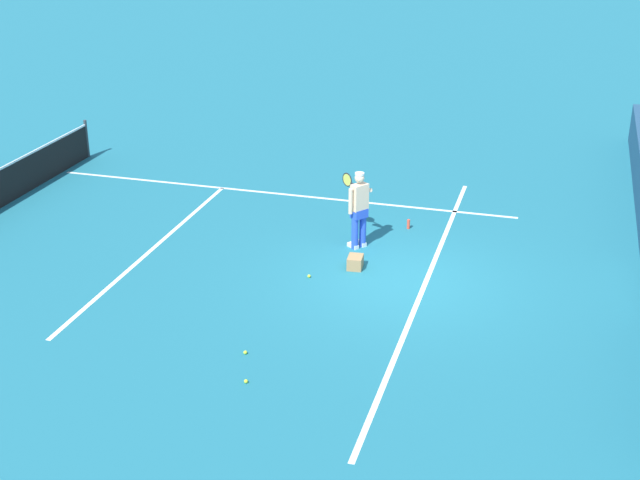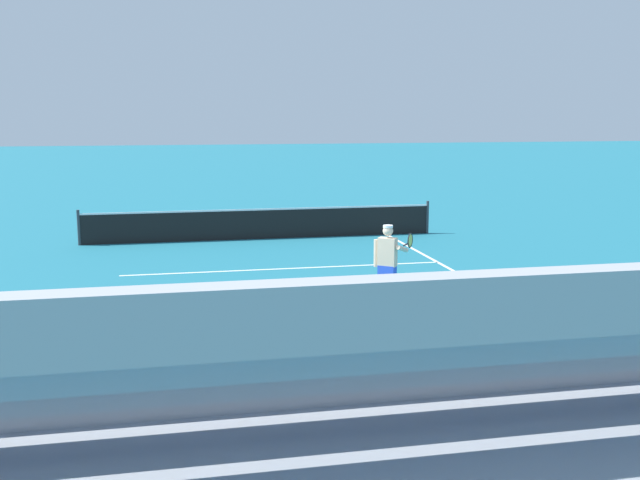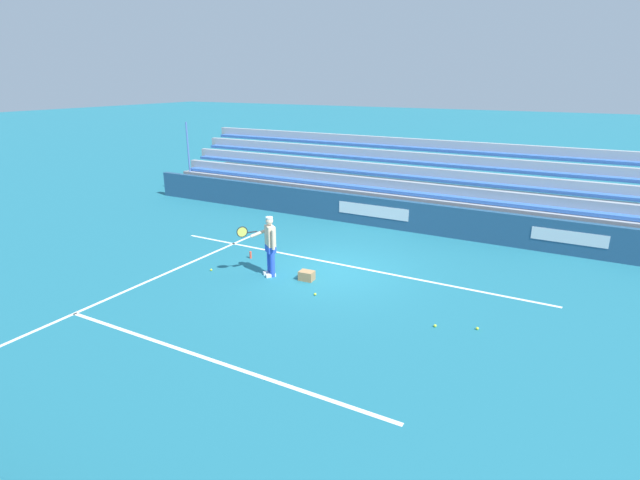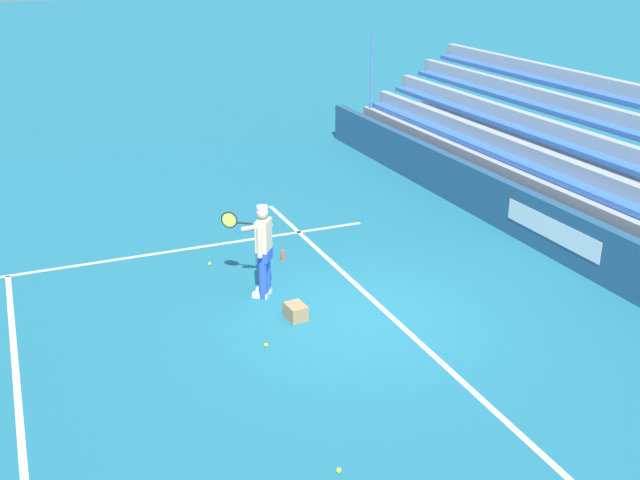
% 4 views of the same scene
% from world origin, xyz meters
% --- Properties ---
extents(ground_plane, '(160.00, 160.00, 0.00)m').
position_xyz_m(ground_plane, '(0.00, 0.00, 0.00)').
color(ground_plane, '#1E6B7F').
extents(court_baseline_white, '(12.00, 0.10, 0.01)m').
position_xyz_m(court_baseline_white, '(0.00, -0.50, 0.00)').
color(court_baseline_white, white).
rests_on(court_baseline_white, ground).
extents(court_sideline_white, '(0.10, 12.00, 0.01)m').
position_xyz_m(court_sideline_white, '(4.11, 4.00, 0.00)').
color(court_sideline_white, white).
rests_on(court_sideline_white, ground).
extents(court_service_line_white, '(8.22, 0.10, 0.01)m').
position_xyz_m(court_service_line_white, '(0.00, 5.50, 0.00)').
color(court_service_line_white, white).
rests_on(court_service_line_white, ground).
extents(back_wall_sponsor_board, '(23.07, 0.25, 1.10)m').
position_xyz_m(back_wall_sponsor_board, '(-0.01, -4.80, 0.55)').
color(back_wall_sponsor_board, navy).
rests_on(back_wall_sponsor_board, ground).
extents(bleacher_stand, '(21.92, 3.20, 3.40)m').
position_xyz_m(bleacher_stand, '(0.00, -7.03, 0.76)').
color(bleacher_stand, '#9EA3A8').
rests_on(bleacher_stand, ground).
extents(tennis_player, '(0.97, 0.81, 1.71)m').
position_xyz_m(tennis_player, '(1.42, 1.23, 0.89)').
color(tennis_player, blue).
rests_on(tennis_player, ground).
extents(ball_box_cardboard, '(0.43, 0.33, 0.26)m').
position_xyz_m(ball_box_cardboard, '(0.34, 1.03, 0.13)').
color(ball_box_cardboard, '#A87F51').
rests_on(ball_box_cardboard, ground).
extents(tennis_ball_toward_net, '(0.07, 0.07, 0.07)m').
position_xyz_m(tennis_ball_toward_net, '(3.11, 1.79, 0.03)').
color(tennis_ball_toward_net, '#CCE533').
rests_on(tennis_ball_toward_net, ground).
extents(tennis_ball_far_right, '(0.07, 0.07, 0.07)m').
position_xyz_m(tennis_ball_far_right, '(-4.44, 1.65, 0.03)').
color(tennis_ball_far_right, '#CCE533').
rests_on(tennis_ball_far_right, ground).
extents(tennis_ball_near_player, '(0.07, 0.07, 0.07)m').
position_xyz_m(tennis_ball_near_player, '(-0.38, 1.81, 0.03)').
color(tennis_ball_near_player, '#CCE533').
rests_on(tennis_ball_near_player, ground).
extents(tennis_ball_midcourt, '(0.07, 0.07, 0.07)m').
position_xyz_m(tennis_ball_midcourt, '(-3.58, 1.99, 0.03)').
color(tennis_ball_midcourt, '#CCE533').
rests_on(tennis_ball_midcourt, ground).
extents(water_bottle, '(0.07, 0.07, 0.22)m').
position_xyz_m(water_bottle, '(2.75, 0.37, 0.11)').
color(water_bottle, '#EA4C33').
rests_on(water_bottle, ground).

